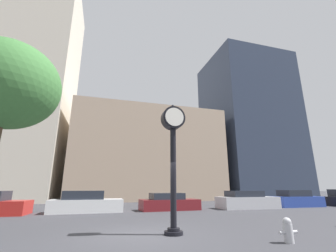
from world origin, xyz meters
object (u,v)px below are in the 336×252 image
Objects in this scene: car_white at (86,203)px; car_silver at (247,201)px; car_maroon at (169,203)px; bare_tree at (8,85)px; street_clock at (173,147)px; car_blue at (296,200)px; fire_hydrant_near at (288,230)px.

car_white is 0.99× the size of car_silver.
bare_tree reaches higher than car_maroon.
car_blue is (13.79, 8.40, -2.52)m from street_clock.
car_silver is 5.16m from car_blue.
car_white is at bearing 111.94° from street_clock.
bare_tree is at bearing -113.72° from car_white.
street_clock is 1.15× the size of car_blue.
car_white is 1.12× the size of car_blue.
street_clock is at bearing -135.18° from car_silver.
car_maroon is 10.71m from fire_hydrant_near.
car_white is 1.08× the size of car_maroon.
car_blue is 15.11m from fire_hydrant_near.
bare_tree is (-6.44, 1.51, 2.42)m from street_clock.
car_blue is 21.94m from bare_tree.
car_white is 0.64× the size of bare_tree.
fire_hydrant_near is 11.31m from bare_tree.
car_blue is 5.89× the size of fire_hydrant_near.
bare_tree reaches higher than car_blue.
bare_tree is at bearing -154.75° from car_silver.
bare_tree is at bearing 158.87° from fire_hydrant_near.
street_clock is 1.03× the size of car_white.
car_white is 12.45m from fire_hydrant_near.
bare_tree is (-2.99, -7.06, 4.95)m from car_white.
car_silver is at bearing -174.06° from car_blue.
street_clock reaches higher than car_white.
bare_tree is (-20.24, -6.89, 4.95)m from car_blue.
car_white is 5.79m from car_maroon.
car_maroon is at bearing -178.14° from car_blue.
car_maroon is (5.79, 0.01, -0.07)m from car_white.
car_maroon is 6.32m from car_silver.
fire_hydrant_near is at bearing -35.74° from street_clock.
car_silver is (8.64, 8.11, -2.53)m from street_clock.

